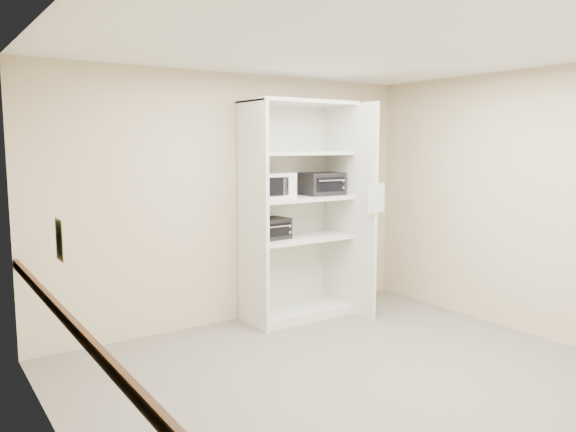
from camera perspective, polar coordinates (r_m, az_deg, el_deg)
floor at (r=4.89m, az=6.78°, el=-16.19°), size 4.50×4.00×0.01m
ceiling at (r=4.55m, az=7.31°, el=16.77°), size 4.50×4.00×0.01m
wall_back at (r=6.17m, az=-5.29°, el=1.72°), size 4.50×0.02×2.70m
wall_left at (r=3.50m, az=-21.95°, el=-3.03°), size 0.02×4.00×2.70m
wall_right at (r=6.24m, az=22.80°, el=1.24°), size 0.02×4.00×2.70m
shelving_unit at (r=6.29m, az=1.36°, el=-0.15°), size 1.24×0.92×2.42m
microwave at (r=6.06m, az=-1.76°, el=3.12°), size 0.46×0.35×0.27m
toaster_oven_upper at (r=6.44m, az=3.46°, el=3.29°), size 0.46×0.36×0.26m
toaster_oven_lower at (r=6.12m, az=-1.94°, el=-1.28°), size 0.43×0.34×0.23m
paper_sign at (r=6.13m, az=8.99°, el=1.80°), size 0.25×0.03×0.32m
chair_rail at (r=3.61m, az=-21.26°, el=-10.05°), size 0.04×3.98×0.08m
wall_poster at (r=3.61m, az=-22.18°, el=-2.22°), size 0.01×0.18×0.26m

